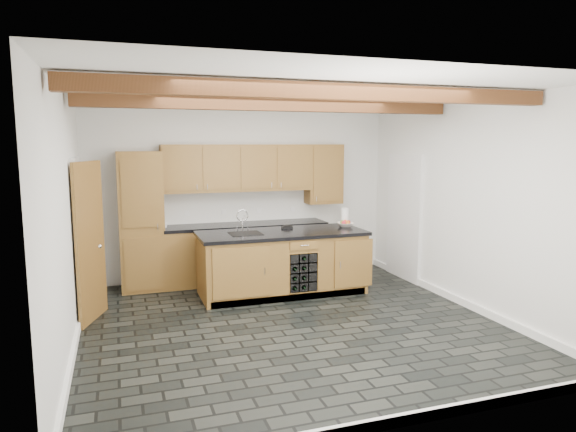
% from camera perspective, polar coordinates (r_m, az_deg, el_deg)
% --- Properties ---
extents(ground, '(5.00, 5.00, 0.00)m').
position_cam_1_polar(ground, '(6.50, 0.33, -11.87)').
color(ground, black).
rests_on(ground, ground).
extents(room_shell, '(5.01, 5.00, 5.00)m').
position_cam_1_polar(room_shell, '(6.62, -1.83, 2.09)').
color(room_shell, white).
rests_on(room_shell, ground).
extents(back_cabinetry, '(3.65, 0.62, 2.20)m').
position_cam_1_polar(back_cabinetry, '(8.27, -7.14, -0.59)').
color(back_cabinetry, olive).
rests_on(back_cabinetry, ground).
extents(island, '(2.48, 0.96, 0.93)m').
position_cam_1_polar(island, '(7.63, -0.60, -5.20)').
color(island, olive).
rests_on(island, ground).
extents(faucet, '(0.45, 0.40, 0.34)m').
position_cam_1_polar(faucet, '(7.43, -4.81, -1.66)').
color(faucet, black).
rests_on(faucet, island).
extents(kitchen_scale, '(0.17, 0.11, 0.05)m').
position_cam_1_polar(kitchen_scale, '(7.81, -0.11, -1.23)').
color(kitchen_scale, black).
rests_on(kitchen_scale, island).
extents(fruit_bowl, '(0.31, 0.31, 0.06)m').
position_cam_1_polar(fruit_bowl, '(8.04, 6.39, -0.96)').
color(fruit_bowl, beige).
rests_on(fruit_bowl, island).
extents(fruit_cluster, '(0.16, 0.17, 0.07)m').
position_cam_1_polar(fruit_cluster, '(8.04, 6.40, -0.72)').
color(fruit_cluster, '#B41D18').
rests_on(fruit_cluster, fruit_bowl).
extents(paper_towel, '(0.11, 0.11, 0.28)m').
position_cam_1_polar(paper_towel, '(8.14, 6.34, -0.08)').
color(paper_towel, white).
rests_on(paper_towel, island).
extents(mug, '(0.11, 0.11, 0.08)m').
position_cam_1_polar(mug, '(8.12, -13.52, -0.98)').
color(mug, white).
rests_on(mug, back_cabinetry).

